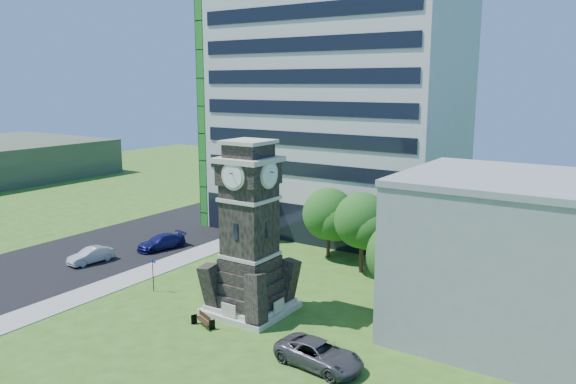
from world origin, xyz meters
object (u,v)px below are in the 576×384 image
Objects in this scene: car_street_mid at (91,255)px; car_street_north at (161,242)px; car_east_lot at (319,354)px; street_sign at (153,272)px; clock_tower at (250,239)px; park_bench at (203,320)px.

car_street_mid is 6.88m from car_street_north.
street_sign is at bearing 85.22° from car_east_lot.
car_street_mid is at bearing -94.52° from car_street_north.
clock_tower is 2.95× the size of car_street_mid.
car_street_mid is 10.27m from street_sign.
clock_tower reaches higher than park_bench.
clock_tower reaches higher than street_sign.
car_street_north is (-16.48, 7.31, -4.57)m from clock_tower.
clock_tower is at bearing -10.14° from car_street_north.
clock_tower is at bearing 4.23° from street_sign.
clock_tower is at bearing 4.53° from car_street_mid.
car_street_north is 19.01m from park_bench.
street_sign is at bearing -3.98° from car_street_mid.
clock_tower reaches higher than car_street_mid.
car_street_north reaches higher than car_street_mid.
street_sign is (7.88, -8.47, 0.92)m from car_street_north.
car_street_north is at bearing 129.55° from street_sign.
car_street_north is 1.87× the size of street_sign.
park_bench is at bearing -22.82° from street_sign.
car_street_north is at bearing 78.62° from car_street_mid.
car_street_north is at bearing 70.48° from car_east_lot.
car_street_mid is 27.21m from car_east_lot.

